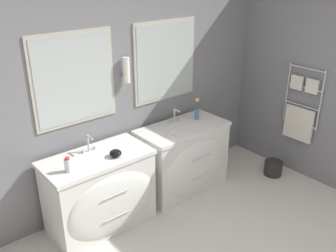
{
  "coord_description": "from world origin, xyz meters",
  "views": [
    {
      "loc": [
        -2.24,
        -1.24,
        2.69
      ],
      "look_at": [
        0.07,
        1.52,
        1.11
      ],
      "focal_mm": 40.0,
      "sensor_mm": 36.0,
      "label": 1
    }
  ],
  "objects_px": {
    "vanity_right": "(184,158)",
    "flower_vase": "(197,111)",
    "waste_bin": "(273,168)",
    "amenity_bowl": "(116,153)",
    "toiletry_bottle": "(68,165)",
    "vanity_left": "(101,193)"
  },
  "relations": [
    {
      "from": "vanity_right",
      "to": "flower_vase",
      "type": "relative_size",
      "value": 3.96
    },
    {
      "from": "vanity_right",
      "to": "waste_bin",
      "type": "height_order",
      "value": "vanity_right"
    },
    {
      "from": "amenity_bowl",
      "to": "waste_bin",
      "type": "xyz_separation_m",
      "value": [
        2.21,
        -0.45,
        -0.79
      ]
    },
    {
      "from": "toiletry_bottle",
      "to": "flower_vase",
      "type": "distance_m",
      "value": 1.85
    },
    {
      "from": "vanity_right",
      "to": "amenity_bowl",
      "type": "bearing_deg",
      "value": -174.91
    },
    {
      "from": "vanity_left",
      "to": "vanity_right",
      "type": "distance_m",
      "value": 1.2
    },
    {
      "from": "toiletry_bottle",
      "to": "amenity_bowl",
      "type": "relative_size",
      "value": 1.22
    },
    {
      "from": "vanity_right",
      "to": "amenity_bowl",
      "type": "distance_m",
      "value": 1.15
    },
    {
      "from": "amenity_bowl",
      "to": "vanity_left",
      "type": "bearing_deg",
      "value": 148.38
    },
    {
      "from": "vanity_right",
      "to": "amenity_bowl",
      "type": "relative_size",
      "value": 9.11
    },
    {
      "from": "toiletry_bottle",
      "to": "flower_vase",
      "type": "bearing_deg",
      "value": 4.77
    },
    {
      "from": "toiletry_bottle",
      "to": "waste_bin",
      "type": "height_order",
      "value": "toiletry_bottle"
    },
    {
      "from": "vanity_right",
      "to": "flower_vase",
      "type": "distance_m",
      "value": 0.62
    },
    {
      "from": "amenity_bowl",
      "to": "flower_vase",
      "type": "xyz_separation_m",
      "value": [
        1.33,
        0.19,
        0.08
      ]
    },
    {
      "from": "toiletry_bottle",
      "to": "vanity_left",
      "type": "bearing_deg",
      "value": 9.41
    },
    {
      "from": "vanity_left",
      "to": "amenity_bowl",
      "type": "height_order",
      "value": "amenity_bowl"
    },
    {
      "from": "amenity_bowl",
      "to": "waste_bin",
      "type": "distance_m",
      "value": 2.39
    },
    {
      "from": "flower_vase",
      "to": "amenity_bowl",
      "type": "bearing_deg",
      "value": -172.0
    },
    {
      "from": "vanity_left",
      "to": "waste_bin",
      "type": "height_order",
      "value": "vanity_left"
    },
    {
      "from": "amenity_bowl",
      "to": "flower_vase",
      "type": "bearing_deg",
      "value": 8.0
    },
    {
      "from": "vanity_left",
      "to": "toiletry_bottle",
      "type": "bearing_deg",
      "value": -170.59
    },
    {
      "from": "vanity_right",
      "to": "toiletry_bottle",
      "type": "relative_size",
      "value": 7.48
    }
  ]
}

